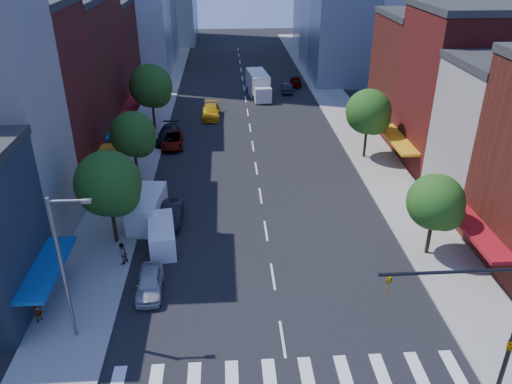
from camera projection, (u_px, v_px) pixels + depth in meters
ground at (283, 339)px, 28.95m from camera, size 220.00×220.00×0.00m
sidewalk_left at (151, 119)px, 63.73m from camera, size 5.00×120.00×0.15m
sidewalk_right at (344, 115)px, 65.13m from camera, size 5.00×120.00×0.15m
crosswalk at (289, 380)px, 26.28m from camera, size 19.00×3.00×0.01m
bldg_left_2 at (12, 106)px, 42.32m from camera, size 12.00×9.00×16.00m
bldg_left_3 at (45, 85)px, 50.09m from camera, size 12.00×8.00×15.00m
bldg_left_4 at (66, 57)px, 57.18m from camera, size 12.00×9.00×17.00m
bldg_left_5 at (89, 57)px, 66.53m from camera, size 12.00×10.00×13.00m
bldg_right_2 at (474, 92)px, 48.01m from camera, size 12.00×10.00×15.00m
bldg_right_3 at (433, 76)px, 57.35m from camera, size 12.00×10.00×13.00m
traffic_signal at (504, 331)px, 23.61m from camera, size 7.24×2.24×8.00m
streetlight at (64, 261)px, 26.76m from camera, size 2.25×0.25×9.00m
tree_left_near at (110, 186)px, 35.79m from camera, size 4.80×4.80×7.30m
tree_left_mid at (134, 136)px, 45.71m from camera, size 4.20×4.20×6.65m
tree_left_far at (152, 88)px, 57.83m from camera, size 5.00×5.00×7.75m
tree_right_near at (438, 204)px, 34.72m from camera, size 4.00×4.00×6.20m
tree_right_far at (370, 114)px, 50.40m from camera, size 4.60×4.60×7.20m
parked_car_front at (150, 283)px, 32.49m from camera, size 1.83×4.22×1.42m
parked_car_second at (172, 214)px, 40.57m from camera, size 1.61×4.41×1.45m
parked_car_third at (172, 141)px, 55.17m from camera, size 2.64×5.13×1.38m
parked_car_rear at (168, 135)px, 56.48m from camera, size 2.70×5.76×1.62m
cargo_van_near at (162, 236)px, 37.05m from camera, size 2.48×4.85×1.98m
cargo_van_far at (147, 209)px, 40.28m from camera, size 2.80×5.75×2.36m
taxi at (211, 112)px, 64.01m from camera, size 2.33×5.50×1.58m
traffic_car_oncoming at (287, 88)px, 74.41m from camera, size 1.69×4.30×1.39m
traffic_car_far at (296, 81)px, 77.86m from camera, size 2.10×4.34×1.43m
box_truck at (258, 85)px, 72.39m from camera, size 3.29×8.50×3.34m
pedestrian_near at (38, 310)px, 29.78m from camera, size 0.59×0.68×1.57m
pedestrian_far at (122, 253)px, 35.05m from camera, size 0.91×0.99×1.63m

